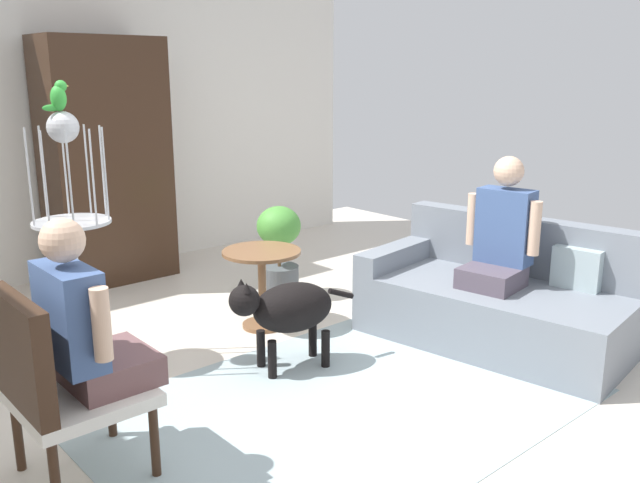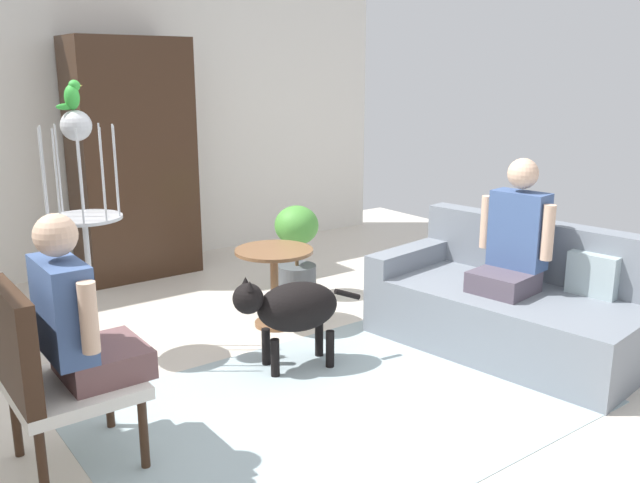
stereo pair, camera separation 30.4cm
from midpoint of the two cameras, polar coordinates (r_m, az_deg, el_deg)
ground_plane at (r=4.18m, az=2.59°, el=-12.14°), size 7.87×7.87×0.00m
back_wall at (r=6.68m, az=-15.94°, el=10.14°), size 6.12×0.12×2.88m
area_rug at (r=3.96m, az=3.92°, el=-13.72°), size 2.75×1.92×0.01m
couch at (r=4.89m, az=17.48°, el=-5.18°), size 1.20×1.91×0.83m
armchair at (r=3.35m, az=-19.78°, el=-10.08°), size 0.56×0.57×0.93m
person_on_couch at (r=4.72m, az=17.90°, el=0.27°), size 0.49×0.53×0.88m
person_on_armchair at (r=3.31m, az=-17.44°, el=-6.22°), size 0.46×0.58×0.82m
round_end_table at (r=4.98m, az=-2.14°, el=-2.67°), size 0.58×0.58×0.59m
dog at (r=4.28m, az=-0.34°, el=-5.63°), size 0.83×0.44×0.63m
bird_cage_stand at (r=4.46m, az=-17.45°, el=1.77°), size 0.47×0.47×1.63m
parrot at (r=4.36m, az=-18.33°, el=11.60°), size 0.17×0.10×0.18m
potted_plant at (r=5.64m, az=-0.44°, el=-0.46°), size 0.37×0.37×0.77m
armoire_cabinet at (r=6.35m, az=-14.23°, el=6.70°), size 1.03×0.56×2.14m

